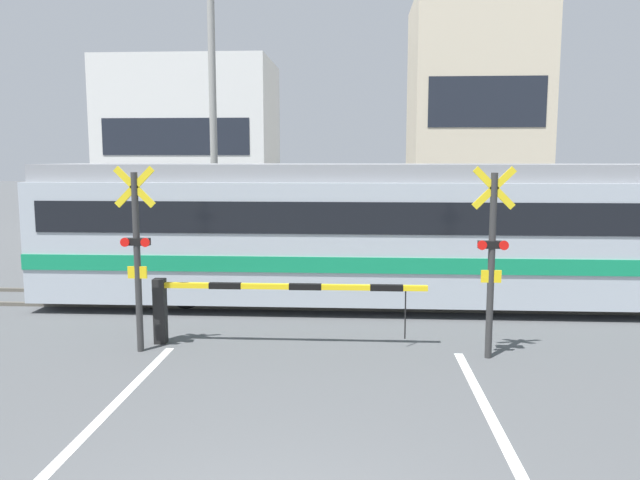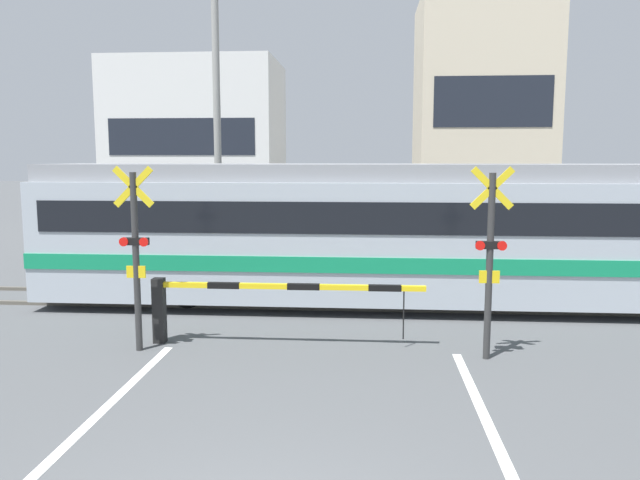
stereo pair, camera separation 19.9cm
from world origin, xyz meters
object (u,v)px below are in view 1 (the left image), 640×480
at_px(crossing_barrier_far, 381,249).
at_px(crossing_signal_left, 137,251).
at_px(crossing_barrier_near, 235,298).
at_px(commuter_train, 428,230).
at_px(pedestrian, 331,228).
at_px(crossing_signal_right, 492,254).

xyz_separation_m(crossing_barrier_far, crossing_signal_left, (-4.25, -6.44, 0.88)).
relative_size(crossing_barrier_near, crossing_signal_left, 1.53).
bearing_deg(commuter_train, crossing_barrier_near, -138.33).
xyz_separation_m(crossing_signal_left, pedestrian, (2.77, 10.28, -0.75)).
bearing_deg(crossing_signal_left, crossing_barrier_far, 56.58).
bearing_deg(crossing_signal_right, crossing_barrier_near, 173.64).
distance_m(crossing_signal_left, pedestrian, 10.67).
xyz_separation_m(crossing_barrier_far, crossing_signal_right, (1.52, -6.44, 0.88)).
bearing_deg(crossing_barrier_near, crossing_barrier_far, 65.39).
bearing_deg(pedestrian, commuter_train, -69.76).
bearing_deg(crossing_barrier_far, pedestrian, 111.08).
bearing_deg(crossing_barrier_far, commuter_train, -70.96).
height_order(crossing_signal_left, crossing_signal_right, same).
xyz_separation_m(commuter_train, pedestrian, (-2.41, 6.54, -0.71)).
height_order(crossing_signal_left, pedestrian, crossing_signal_left).
height_order(commuter_train, crossing_signal_right, crossing_signal_right).
bearing_deg(pedestrian, crossing_barrier_far, -68.92).
height_order(crossing_signal_right, pedestrian, crossing_signal_right).
bearing_deg(commuter_train, crossing_barrier_far, 109.04).
height_order(crossing_barrier_far, crossing_signal_left, crossing_signal_left).
xyz_separation_m(crossing_signal_right, pedestrian, (-3.00, 10.28, -0.75)).
height_order(crossing_barrier_near, crossing_barrier_far, same).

